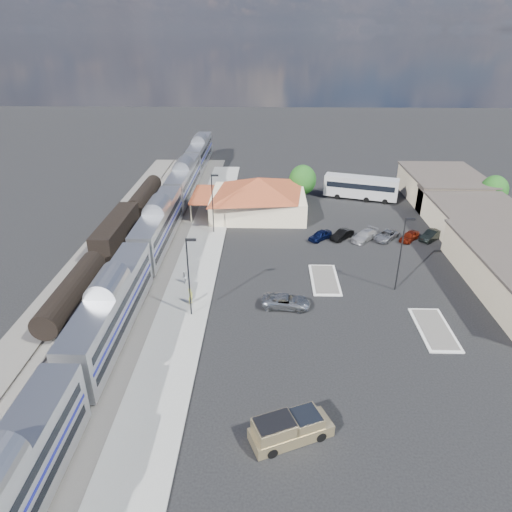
{
  "coord_description": "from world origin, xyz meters",
  "views": [
    {
      "loc": [
        -3.1,
        -46.43,
        27.27
      ],
      "look_at": [
        -4.35,
        2.77,
        2.8
      ],
      "focal_mm": 32.0,
      "sensor_mm": 36.0,
      "label": 1
    }
  ],
  "objects_px": {
    "pickup_truck": "(291,428)",
    "coach_bus": "(361,187)",
    "station_depot": "(258,196)",
    "suv": "(286,301)"
  },
  "relations": [
    {
      "from": "pickup_truck",
      "to": "suv",
      "type": "xyz_separation_m",
      "value": [
        0.24,
        17.92,
        -0.26
      ]
    },
    {
      "from": "station_depot",
      "to": "pickup_truck",
      "type": "height_order",
      "value": "station_depot"
    },
    {
      "from": "pickup_truck",
      "to": "coach_bus",
      "type": "bearing_deg",
      "value": -38.23
    },
    {
      "from": "station_depot",
      "to": "coach_bus",
      "type": "bearing_deg",
      "value": 23.25
    },
    {
      "from": "pickup_truck",
      "to": "suv",
      "type": "height_order",
      "value": "pickup_truck"
    },
    {
      "from": "station_depot",
      "to": "coach_bus",
      "type": "height_order",
      "value": "station_depot"
    },
    {
      "from": "station_depot",
      "to": "pickup_truck",
      "type": "xyz_separation_m",
      "value": [
        3.43,
        -46.03,
        -2.13
      ]
    },
    {
      "from": "coach_bus",
      "to": "station_depot",
      "type": "bearing_deg",
      "value": 130.38
    },
    {
      "from": "suv",
      "to": "coach_bus",
      "type": "bearing_deg",
      "value": -16.03
    },
    {
      "from": "station_depot",
      "to": "pickup_truck",
      "type": "bearing_deg",
      "value": -85.74
    }
  ]
}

